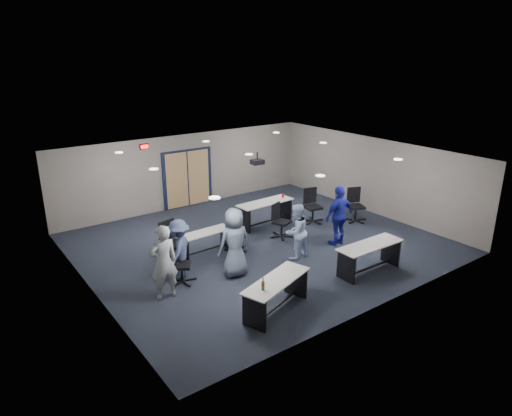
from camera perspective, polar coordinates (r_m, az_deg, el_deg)
floor at (r=13.90m, az=0.38°, el=-4.45°), size 10.00×10.00×0.00m
back_wall at (r=17.10m, az=-8.64°, el=4.64°), size 10.00×0.04×2.70m
front_wall at (r=10.40m, az=15.37°, el=-5.45°), size 10.00×0.04×2.70m
left_wall at (r=11.37m, az=-20.38°, el=-3.85°), size 0.04×9.00×2.70m
right_wall at (r=16.76m, az=14.30°, el=3.96°), size 0.04×9.00×2.70m
ceiling at (r=13.06m, az=0.40°, el=6.48°), size 10.00×9.00×0.04m
double_door at (r=17.15m, az=-8.53°, el=3.64°), size 2.00×0.07×2.20m
exit_sign at (r=16.16m, az=-13.79°, el=7.47°), size 0.32×0.07×0.18m
ceiling_projector at (r=13.69m, az=0.17°, el=5.80°), size 0.35×0.32×0.37m
ceiling_can_lights at (r=13.26m, az=-0.24°, el=6.54°), size 6.24×5.74×0.02m
table_front_left at (r=10.26m, az=2.55°, el=-10.18°), size 2.02×1.22×1.06m
table_front_right at (r=12.34m, az=14.03°, el=-5.48°), size 1.94×0.67×0.79m
table_back_left at (r=13.20m, az=-6.36°, el=-3.82°), size 1.60×0.59×0.64m
table_back_right at (r=15.18m, az=1.20°, el=-0.13°), size 2.02×0.75×0.94m
chair_back_a at (r=12.62m, az=-10.29°, el=-4.33°), size 0.92×0.92×1.20m
chair_back_b at (r=13.26m, az=-2.54°, el=-3.35°), size 0.69×0.69×0.99m
chair_back_c at (r=14.21m, az=3.24°, el=-1.61°), size 0.88×0.88×1.07m
chair_back_d at (r=15.53m, az=7.15°, el=0.26°), size 0.88×0.88×1.16m
chair_loose_left at (r=11.61m, az=-9.30°, el=-6.91°), size 0.89×0.89×1.02m
chair_loose_right at (r=15.86m, az=12.41°, el=0.34°), size 0.94×0.94×1.15m
person_gray at (r=10.82m, az=-11.48°, el=-6.68°), size 0.69×0.48×1.83m
person_plaid at (r=11.67m, az=-2.70°, el=-4.33°), size 0.92×0.62×1.83m
person_lightblue at (r=12.72m, az=5.04°, el=-2.94°), size 0.84×0.69×1.59m
person_navy at (r=13.76m, az=10.35°, el=-0.93°), size 1.08×0.47×1.83m
person_back at (r=11.74m, az=-9.59°, el=-5.13°), size 1.14×1.12×1.58m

